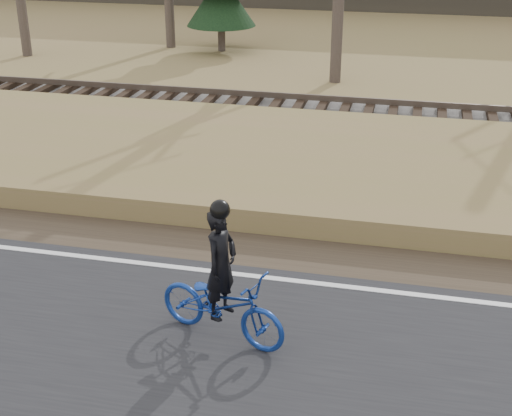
# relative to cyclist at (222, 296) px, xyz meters

# --- Properties ---
(ground) EXTENTS (120.00, 120.00, 0.00)m
(ground) POSITION_rel_cyclist_xyz_m (1.11, 1.50, -0.69)
(ground) COLOR brown
(ground) RESTS_ON ground
(road) EXTENTS (120.00, 6.00, 0.06)m
(road) POSITION_rel_cyclist_xyz_m (1.11, -1.00, -0.66)
(road) COLOR black
(road) RESTS_ON ground
(edge_line) EXTENTS (120.00, 0.12, 0.01)m
(edge_line) POSITION_rel_cyclist_xyz_m (1.11, 1.70, -0.63)
(edge_line) COLOR silver
(edge_line) RESTS_ON road
(shoulder) EXTENTS (120.00, 1.60, 0.04)m
(shoulder) POSITION_rel_cyclist_xyz_m (1.11, 2.70, -0.67)
(shoulder) COLOR #473A2B
(shoulder) RESTS_ON ground
(embankment) EXTENTS (120.00, 5.00, 0.44)m
(embankment) POSITION_rel_cyclist_xyz_m (1.11, 5.70, -0.47)
(embankment) COLOR brown
(embankment) RESTS_ON ground
(ballast) EXTENTS (120.00, 3.00, 0.45)m
(ballast) POSITION_rel_cyclist_xyz_m (1.11, 9.50, -0.47)
(ballast) COLOR slate
(ballast) RESTS_ON ground
(railroad) EXTENTS (120.00, 2.40, 0.29)m
(railroad) POSITION_rel_cyclist_xyz_m (1.11, 9.50, -0.16)
(railroad) COLOR black
(railroad) RESTS_ON ballast
(cyclist) EXTENTS (2.01, 1.20, 2.01)m
(cyclist) POSITION_rel_cyclist_xyz_m (0.00, 0.00, 0.00)
(cyclist) COLOR navy
(cyclist) RESTS_ON road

